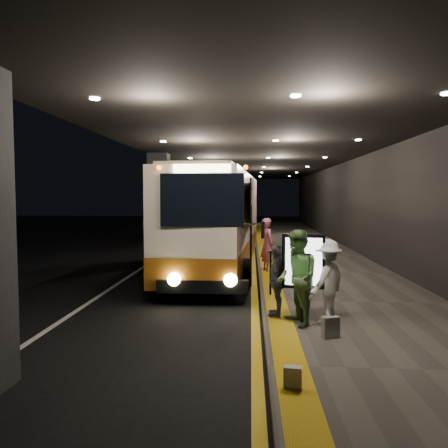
{
  "coord_description": "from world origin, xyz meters",
  "views": [
    {
      "loc": [
        2.24,
        -13.62,
        2.67
      ],
      "look_at": [
        1.31,
        1.58,
        1.7
      ],
      "focal_mm": 35.0,
      "sensor_mm": 36.0,
      "label": 1
    }
  ],
  "objects": [
    {
      "name": "coach_second",
      "position": [
        0.91,
        18.8,
        1.82
      ],
      "size": [
        2.76,
        12.09,
        3.78
      ],
      "rotation": [
        0.0,
        0.0,
        -0.02
      ],
      "color": "beige",
      "rests_on": "ground"
    },
    {
      "name": "tactile_strip",
      "position": [
        2.85,
        5.0,
        0.16
      ],
      "size": [
        0.5,
        50.0,
        0.01
      ],
      "primitive_type": "cube",
      "color": "gold",
      "rests_on": "sidewalk"
    },
    {
      "name": "info_sign",
      "position": [
        3.28,
        -4.97,
        1.35
      ],
      "size": [
        0.84,
        0.22,
        1.77
      ],
      "rotation": [
        0.0,
        0.0,
        -0.13
      ],
      "color": "black",
      "rests_on": "sidewalk"
    },
    {
      "name": "passenger_waiting_grey",
      "position": [
        2.8,
        -4.5,
        0.9
      ],
      "size": [
        0.54,
        0.92,
        1.5
      ],
      "primitive_type": "imported",
      "rotation": [
        0.0,
        0.0,
        -1.67
      ],
      "color": "#525156",
      "rests_on": "sidewalk"
    },
    {
      "name": "terminal_wall",
      "position": [
        7.0,
        5.0,
        3.0
      ],
      "size": [
        0.1,
        50.0,
        6.0
      ],
      "primitive_type": "cube",
      "color": "black",
      "rests_on": "ground"
    },
    {
      "name": "lane_line_white",
      "position": [
        -1.8,
        5.0,
        0.01
      ],
      "size": [
        0.12,
        50.0,
        0.01
      ],
      "primitive_type": "cube",
      "color": "silver",
      "rests_on": "ground"
    },
    {
      "name": "kerb_stripe_yellow",
      "position": [
        2.35,
        5.0,
        0.01
      ],
      "size": [
        0.18,
        50.0,
        0.01
      ],
      "primitive_type": "cube",
      "color": "gold",
      "rests_on": "ground"
    },
    {
      "name": "passenger_boarding",
      "position": [
        2.8,
        1.02,
        1.05
      ],
      "size": [
        0.63,
        0.76,
        1.79
      ],
      "primitive_type": "imported",
      "rotation": [
        0.0,
        0.0,
        1.93
      ],
      "color": "#C55C73",
      "rests_on": "sidewalk"
    },
    {
      "name": "bag_plain",
      "position": [
        2.8,
        -8.0,
        0.3
      ],
      "size": [
        0.25,
        0.17,
        0.29
      ],
      "primitive_type": "cube",
      "rotation": [
        0.0,
        0.0,
        -0.14
      ],
      "color": "beige",
      "rests_on": "sidewalk"
    },
    {
      "name": "support_columns",
      "position": [
        -1.5,
        4.0,
        2.2
      ],
      "size": [
        0.8,
        24.8,
        4.4
      ],
      "color": "black",
      "rests_on": "ground"
    },
    {
      "name": "passenger_waiting_green",
      "position": [
        3.15,
        -5.16,
        1.09
      ],
      "size": [
        0.82,
        1.04,
        1.88
      ],
      "primitive_type": "imported",
      "rotation": [
        0.0,
        0.0,
        -1.25
      ],
      "color": "#4A6E3D",
      "rests_on": "sidewalk"
    },
    {
      "name": "ground",
      "position": [
        0.0,
        0.0,
        0.0
      ],
      "size": [
        90.0,
        90.0,
        0.0
      ],
      "primitive_type": "plane",
      "color": "black"
    },
    {
      "name": "passenger_waiting_white",
      "position": [
        3.75,
        -4.91,
        0.98
      ],
      "size": [
        1.06,
        1.15,
        1.67
      ],
      "primitive_type": "imported",
      "rotation": [
        0.0,
        0.0,
        -2.25
      ],
      "color": "silver",
      "rests_on": "sidewalk"
    },
    {
      "name": "coach_main",
      "position": [
        1.09,
        2.09,
        1.65
      ],
      "size": [
        2.88,
        11.12,
        3.44
      ],
      "rotation": [
        0.0,
        0.0,
        -0.06
      ],
      "color": "beige",
      "rests_on": "ground"
    },
    {
      "name": "sidewalk",
      "position": [
        4.75,
        5.0,
        0.07
      ],
      "size": [
        4.5,
        50.0,
        0.15
      ],
      "primitive_type": "cube",
      "color": "#514C44",
      "rests_on": "ground"
    },
    {
      "name": "bag_polka",
      "position": [
        3.67,
        -5.89,
        0.34
      ],
      "size": [
        0.34,
        0.23,
        0.38
      ],
      "primitive_type": "cube",
      "rotation": [
        0.0,
        0.0,
        0.36
      ],
      "color": "black",
      "rests_on": "sidewalk"
    },
    {
      "name": "canopy",
      "position": [
        2.5,
        5.0,
        4.6
      ],
      "size": [
        9.0,
        50.0,
        0.4
      ],
      "primitive_type": "cube",
      "color": "black",
      "rests_on": "support_columns"
    },
    {
      "name": "stanchion_post",
      "position": [
        2.75,
        -2.57,
        0.71
      ],
      "size": [
        0.05,
        0.05,
        1.12
      ],
      "primitive_type": "cylinder",
      "color": "black",
      "rests_on": "sidewalk"
    }
  ]
}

